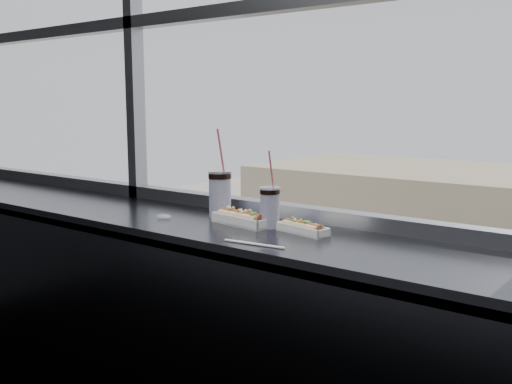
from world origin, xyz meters
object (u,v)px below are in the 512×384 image
Objects in this scene: soda_cup_left at (220,192)px; loose_straw at (254,244)px; hotdog_tray_right at (303,228)px; car_far_a at (407,338)px; tree_left at (459,275)px; pedestrian_a at (447,321)px; soda_cup_right at (270,205)px; hotdog_tray_left at (241,218)px; wrapper at (164,216)px; car_near_a at (194,356)px.

soda_cup_left is 1.62× the size of loose_straw.
car_far_a is at bearing 121.46° from hotdog_tray_right.
pedestrian_a is at bearing -109.92° from tree_left.
loose_straw is (-0.04, -0.26, -0.02)m from hotdog_tray_right.
hotdog_tray_right is 0.26m from loose_straw.
soda_cup_right is 0.05× the size of car_far_a.
hotdog_tray_right is 0.96× the size of loose_straw.
loose_straw is 30.89m from pedestrian_a.
hotdog_tray_right is 0.60× the size of soda_cup_left.
hotdog_tray_left is 0.29m from hotdog_tray_right.
tree_left is (1.20, 4.00, 2.46)m from car_far_a.
soda_cup_right is at bearing 15.20° from wrapper.
loose_straw is at bearing -74.65° from tree_left.
loose_straw is 0.61m from wrapper.
soda_cup_right is 3.70× the size of wrapper.
hotdog_tray_right reaches higher than wrapper.
hotdog_tray_left is 0.20m from soda_cup_left.
car_near_a is 1.20× the size of tree_left.
hotdog_tray_right is 0.04× the size of car_far_a.
hotdog_tray_right reaches higher than car_near_a.
hotdog_tray_left is 0.36m from wrapper.
soda_cup_left is at bearing 44.31° from wrapper.
hotdog_tray_left is at bearing -75.00° from tree_left.
wrapper reaches higher than car_far_a.
tree_left is at bearing 104.30° from wrapper.
hotdog_tray_left is at bearing -159.07° from car_far_a.
pedestrian_a is (-7.50, 27.58, -10.98)m from wrapper.
soda_cup_left reaches higher than wrapper.
hotdog_tray_right is (0.29, 0.02, -0.01)m from hotdog_tray_left.
hotdog_tray_left is 0.05× the size of tree_left.
pedestrian_a is (-8.13, 27.46, -10.99)m from hotdog_tray_right.
loose_straw is at bearing -73.72° from pedestrian_a.
soda_cup_left is 1.24× the size of soda_cup_right.
soda_cup_right is 30.50m from tree_left.
wrapper is 0.01× the size of car_near_a.
wrapper is (-0.60, 0.14, 0.01)m from loose_straw.
hotdog_tray_left is 0.14m from soda_cup_right.
tree_left is (-7.40, 28.17, -8.70)m from soda_cup_left.
loose_straw is at bearing -13.23° from wrapper.
soda_cup_left is 0.06× the size of car_near_a.
hotdog_tray_right is 25.31m from car_near_a.
wrapper is at bearing -135.69° from soda_cup_left.
pedestrian_a reaches higher than car_near_a.
wrapper is 30.61m from pedestrian_a.
soda_cup_right is at bearing 107.58° from loose_straw.
pedestrian_a is (-7.84, 27.48, -11.00)m from hotdog_tray_left.
car_near_a is at bearing -124.17° from tree_left.
pedestrian_a is at bearing 113.42° from hotdog_tray_left.
soda_cup_left reaches higher than hotdog_tray_left.
hotdog_tray_right is at bearing -158.46° from car_far_a.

